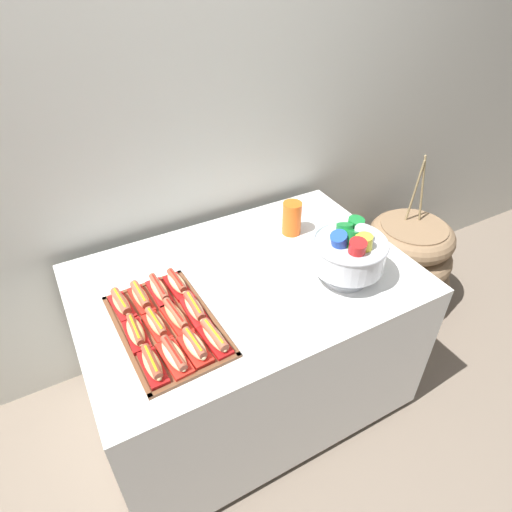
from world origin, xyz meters
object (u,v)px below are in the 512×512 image
object	(u,v)px
hot_dog_10	(159,290)
punch_bowl	(349,251)
hot_dog_3	(215,337)
hot_dog_9	(141,297)
hot_dog_4	(136,332)
cup_stack	(292,218)
hot_dog_5	(156,324)
hot_dog_1	(174,356)
hot_dog_8	(121,304)
hot_dog_2	(195,346)
hot_dog_6	(176,316)
hot_dog_11	(177,283)
floor_vase	(404,267)
buffet_table	(248,338)
hot_dog_0	(152,364)
serving_tray	(167,326)
hot_dog_7	(195,309)

from	to	relation	value
hot_dog_10	punch_bowl	size ratio (longest dim) A/B	0.58
hot_dog_3	hot_dog_9	xyz separation A→B (m)	(-0.16, 0.32, -0.00)
hot_dog_4	punch_bowl	xyz separation A→B (m)	(0.85, -0.09, 0.11)
hot_dog_10	cup_stack	xyz separation A→B (m)	(0.69, 0.13, 0.04)
hot_dog_5	hot_dog_9	world-z (taller)	same
hot_dog_1	hot_dog_8	world-z (taller)	hot_dog_8
cup_stack	hot_dog_2	bearing A→B (deg)	-145.72
hot_dog_8	hot_dog_9	world-z (taller)	hot_dog_8
hot_dog_6	hot_dog_11	world-z (taller)	same
floor_vase	hot_dog_6	xyz separation A→B (m)	(-1.50, -0.26, 0.53)
buffet_table	hot_dog_3	world-z (taller)	hot_dog_3
hot_dog_5	cup_stack	size ratio (longest dim) A/B	0.99
buffet_table	hot_dog_9	distance (m)	0.59
hot_dog_0	cup_stack	bearing A→B (deg)	29.49
hot_dog_2	hot_dog_9	world-z (taller)	hot_dog_2
hot_dog_6	punch_bowl	size ratio (longest dim) A/B	0.60
hot_dog_0	hot_dog_11	xyz separation A→B (m)	(0.21, 0.34, -0.00)
hot_dog_5	floor_vase	bearing A→B (deg)	9.32
hot_dog_0	punch_bowl	size ratio (longest dim) A/B	0.53
hot_dog_6	hot_dog_9	distance (m)	0.18
hot_dog_9	hot_dog_10	world-z (taller)	hot_dog_10
hot_dog_2	hot_dog_6	world-z (taller)	hot_dog_2
hot_dog_0	hot_dog_1	bearing A→B (deg)	2.38
hot_dog_5	cup_stack	distance (m)	0.82
hot_dog_5	cup_stack	world-z (taller)	cup_stack
hot_dog_1	hot_dog_5	distance (m)	0.17
buffet_table	punch_bowl	bearing A→B (deg)	-29.24
serving_tray	hot_dog_7	world-z (taller)	hot_dog_7
buffet_table	hot_dog_11	distance (m)	0.50
hot_dog_6	punch_bowl	bearing A→B (deg)	-7.59
hot_dog_4	hot_dog_10	bearing A→B (deg)	50.10
hot_dog_3	hot_dog_7	size ratio (longest dim) A/B	1.00
buffet_table	hot_dog_9	bearing A→B (deg)	172.54
hot_dog_3	buffet_table	bearing A→B (deg)	45.49
hot_dog_3	hot_dog_10	distance (m)	0.34
floor_vase	punch_bowl	bearing A→B (deg)	-156.40
hot_dog_4	hot_dog_8	size ratio (longest dim) A/B	1.00
hot_dog_0	hot_dog_3	size ratio (longest dim) A/B	0.94
hot_dog_7	hot_dog_8	xyz separation A→B (m)	(-0.23, 0.16, -0.00)
hot_dog_3	hot_dog_8	world-z (taller)	same
serving_tray	hot_dog_1	xyz separation A→B (m)	(-0.03, -0.17, 0.03)
serving_tray	punch_bowl	world-z (taller)	punch_bowl
hot_dog_8	hot_dog_5	bearing A→B (deg)	-63.18
serving_tray	hot_dog_5	size ratio (longest dim) A/B	3.40
hot_dog_7	cup_stack	xyz separation A→B (m)	(0.61, 0.29, 0.04)
serving_tray	cup_stack	size ratio (longest dim) A/B	3.36
floor_vase	hot_dog_1	distance (m)	1.71
hot_dog_5	hot_dog_2	bearing A→B (deg)	-63.18
floor_vase	buffet_table	bearing A→B (deg)	-172.62
hot_dog_0	hot_dog_11	distance (m)	0.40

